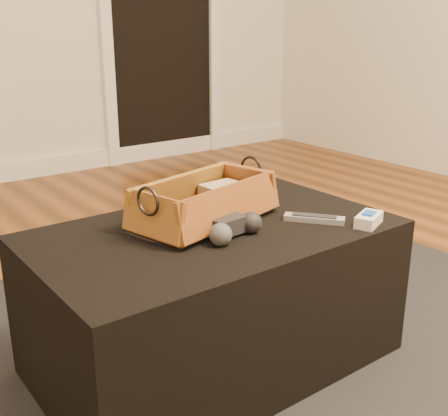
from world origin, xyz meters
TOP-DOWN VIEW (x-y plane):
  - floor at (0.00, 0.00)m, footprint 5.00×5.50m
  - doorway_opening at (1.30, 2.73)m, footprint 0.82×0.02m
  - door_jamb_left at (0.85, 2.72)m, footprint 0.08×0.05m
  - door_jamb_right at (1.75, 2.72)m, footprint 0.08×0.05m
  - area_rug at (-0.04, 0.22)m, footprint 2.60×2.00m
  - ottoman at (-0.04, 0.27)m, footprint 1.00×0.60m
  - tv_remote at (-0.04, 0.31)m, footprint 0.23×0.13m
  - cloth_bundle at (0.08, 0.39)m, footprint 0.13×0.09m
  - wicker_basket at (-0.02, 0.33)m, footprint 0.48×0.32m
  - game_controller at (-0.04, 0.18)m, footprint 0.19×0.12m
  - silver_remote at (0.23, 0.14)m, footprint 0.14×0.16m
  - cream_gadget at (0.33, 0.03)m, footprint 0.12×0.09m

SIDE VIEW (x-z plane):
  - floor at x=0.00m, z-range -0.01..0.00m
  - area_rug at x=-0.04m, z-range 0.00..0.01m
  - ottoman at x=-0.04m, z-range 0.01..0.43m
  - silver_remote at x=0.23m, z-range 0.43..0.45m
  - cream_gadget at x=0.33m, z-range 0.43..0.47m
  - tv_remote at x=-0.04m, z-range 0.45..0.47m
  - game_controller at x=-0.04m, z-range 0.43..0.49m
  - cloth_bundle at x=0.08m, z-range 0.45..0.51m
  - wicker_basket at x=-0.02m, z-range 0.41..0.56m
  - doorway_opening at x=1.30m, z-range 0.02..2.02m
  - door_jamb_left at x=0.85m, z-range 0.00..2.04m
  - door_jamb_right at x=1.75m, z-range 0.00..2.04m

